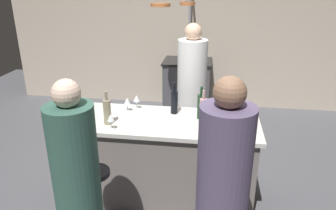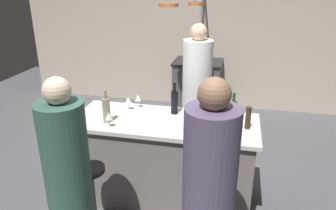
# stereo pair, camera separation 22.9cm
# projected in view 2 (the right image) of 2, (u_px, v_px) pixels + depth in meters

# --- Properties ---
(ground_plane) EXTENTS (9.00, 9.00, 0.00)m
(ground_plane) POSITION_uv_depth(u_px,v_px,m) (165.00, 197.00, 3.47)
(ground_plane) COLOR #4C4C51
(back_wall) EXTENTS (6.40, 0.16, 2.60)m
(back_wall) POSITION_uv_depth(u_px,v_px,m) (202.00, 32.00, 5.58)
(back_wall) COLOR #BCAD99
(back_wall) RESTS_ON ground_plane
(kitchen_island) EXTENTS (1.80, 0.72, 0.90)m
(kitchen_island) POSITION_uv_depth(u_px,v_px,m) (165.00, 160.00, 3.31)
(kitchen_island) COLOR slate
(kitchen_island) RESTS_ON ground_plane
(stove_range) EXTENTS (0.80, 0.64, 0.89)m
(stove_range) POSITION_uv_depth(u_px,v_px,m) (197.00, 86.00, 5.53)
(stove_range) COLOR #47474C
(stove_range) RESTS_ON ground_plane
(chef) EXTENTS (0.36, 0.36, 1.70)m
(chef) POSITION_uv_depth(u_px,v_px,m) (196.00, 97.00, 4.06)
(chef) COLOR white
(chef) RESTS_ON ground_plane
(guest_right) EXTENTS (0.35, 0.35, 1.66)m
(guest_right) POSITION_uv_depth(u_px,v_px,m) (208.00, 205.00, 2.17)
(guest_right) COLOR #594C6B
(guest_right) RESTS_ON ground_plane
(bar_stool_left) EXTENTS (0.28, 0.28, 0.68)m
(bar_stool_left) POSITION_uv_depth(u_px,v_px,m) (92.00, 197.00, 2.88)
(bar_stool_left) COLOR #4C4C51
(bar_stool_left) RESTS_ON ground_plane
(guest_left) EXTENTS (0.34, 0.34, 1.59)m
(guest_left) POSITION_uv_depth(u_px,v_px,m) (70.00, 187.00, 2.42)
(guest_left) COLOR #33594C
(guest_left) RESTS_ON ground_plane
(overhead_pot_rack) EXTENTS (0.58, 1.31, 2.17)m
(overhead_pot_rack) POSITION_uv_depth(u_px,v_px,m) (191.00, 19.00, 4.78)
(overhead_pot_rack) COLOR gray
(overhead_pot_rack) RESTS_ON ground_plane
(pepper_mill) EXTENTS (0.05, 0.05, 0.21)m
(pepper_mill) POSITION_uv_depth(u_px,v_px,m) (248.00, 118.00, 2.94)
(pepper_mill) COLOR #382319
(pepper_mill) RESTS_ON kitchen_island
(wine_bottle_red) EXTENTS (0.07, 0.07, 0.33)m
(wine_bottle_red) POSITION_uv_depth(u_px,v_px,m) (200.00, 107.00, 3.12)
(wine_bottle_red) COLOR #143319
(wine_bottle_red) RESTS_ON kitchen_island
(wine_bottle_rose) EXTENTS (0.07, 0.07, 0.32)m
(wine_bottle_rose) POSITION_uv_depth(u_px,v_px,m) (202.00, 111.00, 3.02)
(wine_bottle_rose) COLOR #B78C8E
(wine_bottle_rose) RESTS_ON kitchen_island
(wine_bottle_white) EXTENTS (0.07, 0.07, 0.32)m
(wine_bottle_white) POSITION_uv_depth(u_px,v_px,m) (106.00, 110.00, 3.06)
(wine_bottle_white) COLOR gray
(wine_bottle_white) RESTS_ON kitchen_island
(wine_bottle_dark) EXTENTS (0.07, 0.07, 0.32)m
(wine_bottle_dark) POSITION_uv_depth(u_px,v_px,m) (174.00, 102.00, 3.25)
(wine_bottle_dark) COLOR black
(wine_bottle_dark) RESTS_ON kitchen_island
(wine_bottle_green) EXTENTS (0.07, 0.07, 0.32)m
(wine_bottle_green) POSITION_uv_depth(u_px,v_px,m) (233.00, 113.00, 2.98)
(wine_bottle_green) COLOR #193D23
(wine_bottle_green) RESTS_ON kitchen_island
(wine_glass_near_left_guest) EXTENTS (0.07, 0.07, 0.15)m
(wine_glass_near_left_guest) POSITION_uv_depth(u_px,v_px,m) (138.00, 98.00, 3.41)
(wine_glass_near_left_guest) COLOR silver
(wine_glass_near_left_guest) RESTS_ON kitchen_island
(wine_glass_near_right_guest) EXTENTS (0.07, 0.07, 0.15)m
(wine_glass_near_right_guest) POSITION_uv_depth(u_px,v_px,m) (128.00, 100.00, 3.35)
(wine_glass_near_right_guest) COLOR silver
(wine_glass_near_right_guest) RESTS_ON kitchen_island
(wine_glass_by_chef) EXTENTS (0.07, 0.07, 0.15)m
(wine_glass_by_chef) POSITION_uv_depth(u_px,v_px,m) (109.00, 117.00, 2.96)
(wine_glass_by_chef) COLOR silver
(wine_glass_by_chef) RESTS_ON kitchen_island
(mixing_bowl_ceramic) EXTENTS (0.15, 0.15, 0.06)m
(mixing_bowl_ceramic) POSITION_uv_depth(u_px,v_px,m) (218.00, 113.00, 3.23)
(mixing_bowl_ceramic) COLOR silver
(mixing_bowl_ceramic) RESTS_ON kitchen_island
(mixing_bowl_wooden) EXTENTS (0.22, 0.22, 0.06)m
(mixing_bowl_wooden) POSITION_uv_depth(u_px,v_px,m) (216.00, 127.00, 2.94)
(mixing_bowl_wooden) COLOR brown
(mixing_bowl_wooden) RESTS_ON kitchen_island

